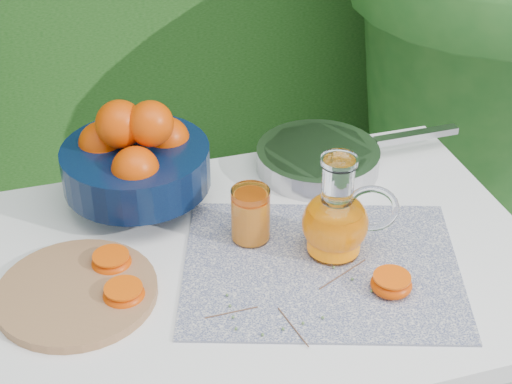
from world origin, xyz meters
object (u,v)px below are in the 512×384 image
object	(u,v)px
fruit_bowl	(136,157)
white_table	(259,294)
cutting_board	(77,292)
saute_pan	(320,157)
juice_pitcher	(337,220)

from	to	relation	value
fruit_bowl	white_table	bearing A→B (deg)	-54.13
white_table	cutting_board	size ratio (longest dim) A/B	3.73
white_table	saute_pan	distance (m)	0.34
juice_pitcher	saute_pan	xyz separation A→B (m)	(0.07, 0.27, -0.04)
saute_pan	white_table	bearing A→B (deg)	-129.50
white_table	juice_pitcher	bearing A→B (deg)	-8.65
white_table	fruit_bowl	xyz separation A→B (m)	(-0.17, 0.24, 0.18)
fruit_bowl	saute_pan	size ratio (longest dim) A/B	0.71
fruit_bowl	juice_pitcher	size ratio (longest dim) A/B	1.64
saute_pan	cutting_board	bearing A→B (deg)	-153.79
white_table	fruit_bowl	bearing A→B (deg)	125.87
white_table	juice_pitcher	world-z (taller)	juice_pitcher
cutting_board	saute_pan	xyz separation A→B (m)	(0.53, 0.26, 0.02)
juice_pitcher	fruit_bowl	bearing A→B (deg)	139.87
juice_pitcher	saute_pan	bearing A→B (deg)	75.03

